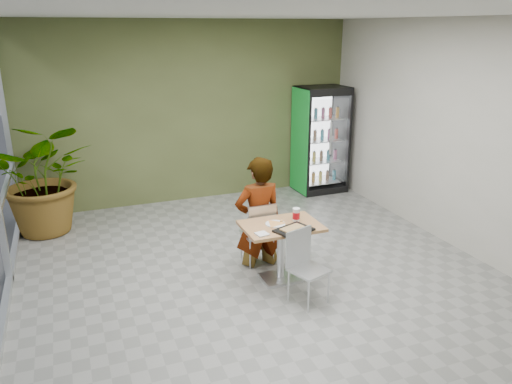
{
  "coord_description": "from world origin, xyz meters",
  "views": [
    {
      "loc": [
        -2.14,
        -5.19,
        3.07
      ],
      "look_at": [
        0.11,
        0.61,
        1.0
      ],
      "focal_mm": 35.0,
      "sensor_mm": 36.0,
      "label": 1
    }
  ],
  "objects_px": {
    "dining_table": "(281,241)",
    "chair_near": "(304,260)",
    "soda_cup": "(296,215)",
    "chair_far": "(260,229)",
    "cafeteria_tray": "(294,230)",
    "beverage_fridge": "(321,140)",
    "potted_plant": "(45,177)",
    "seated_woman": "(258,222)"
  },
  "relations": [
    {
      "from": "chair_far",
      "to": "cafeteria_tray",
      "type": "distance_m",
      "value": 0.78
    },
    {
      "from": "seated_woman",
      "to": "beverage_fridge",
      "type": "height_order",
      "value": "beverage_fridge"
    },
    {
      "from": "chair_far",
      "to": "dining_table",
      "type": "bearing_deg",
      "value": 99.48
    },
    {
      "from": "chair_near",
      "to": "potted_plant",
      "type": "bearing_deg",
      "value": 111.73
    },
    {
      "from": "seated_woman",
      "to": "cafeteria_tray",
      "type": "bearing_deg",
      "value": 99.88
    },
    {
      "from": "cafeteria_tray",
      "to": "seated_woman",
      "type": "bearing_deg",
      "value": 101.08
    },
    {
      "from": "dining_table",
      "to": "chair_near",
      "type": "height_order",
      "value": "chair_near"
    },
    {
      "from": "soda_cup",
      "to": "cafeteria_tray",
      "type": "relative_size",
      "value": 0.39
    },
    {
      "from": "dining_table",
      "to": "soda_cup",
      "type": "relative_size",
      "value": 5.76
    },
    {
      "from": "beverage_fridge",
      "to": "cafeteria_tray",
      "type": "bearing_deg",
      "value": -123.64
    },
    {
      "from": "dining_table",
      "to": "cafeteria_tray",
      "type": "relative_size",
      "value": 2.24
    },
    {
      "from": "soda_cup",
      "to": "cafeteria_tray",
      "type": "bearing_deg",
      "value": -119.97
    },
    {
      "from": "chair_near",
      "to": "cafeteria_tray",
      "type": "height_order",
      "value": "chair_near"
    },
    {
      "from": "cafeteria_tray",
      "to": "beverage_fridge",
      "type": "bearing_deg",
      "value": 57.35
    },
    {
      "from": "beverage_fridge",
      "to": "potted_plant",
      "type": "xyz_separation_m",
      "value": [
        -4.91,
        -0.34,
        -0.12
      ]
    },
    {
      "from": "seated_woman",
      "to": "potted_plant",
      "type": "relative_size",
      "value": 1.02
    },
    {
      "from": "chair_near",
      "to": "seated_woman",
      "type": "bearing_deg",
      "value": 79.36
    },
    {
      "from": "dining_table",
      "to": "potted_plant",
      "type": "xyz_separation_m",
      "value": [
        -2.72,
        2.75,
        0.34
      ]
    },
    {
      "from": "chair_far",
      "to": "seated_woman",
      "type": "relative_size",
      "value": 0.49
    },
    {
      "from": "dining_table",
      "to": "seated_woman",
      "type": "relative_size",
      "value": 0.54
    },
    {
      "from": "seated_woman",
      "to": "cafeteria_tray",
      "type": "relative_size",
      "value": 4.18
    },
    {
      "from": "potted_plant",
      "to": "chair_near",
      "type": "bearing_deg",
      "value": -49.91
    },
    {
      "from": "cafeteria_tray",
      "to": "beverage_fridge",
      "type": "xyz_separation_m",
      "value": [
        2.14,
        3.34,
        0.24
      ]
    },
    {
      "from": "seated_woman",
      "to": "soda_cup",
      "type": "bearing_deg",
      "value": 122.5
    },
    {
      "from": "dining_table",
      "to": "soda_cup",
      "type": "bearing_deg",
      "value": 12.49
    },
    {
      "from": "chair_far",
      "to": "soda_cup",
      "type": "xyz_separation_m",
      "value": [
        0.32,
        -0.44,
        0.32
      ]
    },
    {
      "from": "dining_table",
      "to": "cafeteria_tray",
      "type": "bearing_deg",
      "value": -76.68
    },
    {
      "from": "chair_far",
      "to": "cafeteria_tray",
      "type": "xyz_separation_m",
      "value": [
        0.15,
        -0.73,
        0.25
      ]
    },
    {
      "from": "potted_plant",
      "to": "dining_table",
      "type": "bearing_deg",
      "value": -45.37
    },
    {
      "from": "dining_table",
      "to": "soda_cup",
      "type": "height_order",
      "value": "soda_cup"
    },
    {
      "from": "dining_table",
      "to": "cafeteria_tray",
      "type": "height_order",
      "value": "cafeteria_tray"
    },
    {
      "from": "chair_far",
      "to": "cafeteria_tray",
      "type": "relative_size",
      "value": 2.05
    },
    {
      "from": "chair_near",
      "to": "potted_plant",
      "type": "xyz_separation_m",
      "value": [
        -2.77,
        3.29,
        0.37
      ]
    },
    {
      "from": "dining_table",
      "to": "chair_far",
      "type": "relative_size",
      "value": 1.09
    },
    {
      "from": "chair_near",
      "to": "potted_plant",
      "type": "height_order",
      "value": "potted_plant"
    },
    {
      "from": "dining_table",
      "to": "chair_far",
      "type": "distance_m",
      "value": 0.5
    },
    {
      "from": "beverage_fridge",
      "to": "potted_plant",
      "type": "relative_size",
      "value": 1.14
    },
    {
      "from": "seated_woman",
      "to": "soda_cup",
      "type": "distance_m",
      "value": 0.62
    },
    {
      "from": "chair_far",
      "to": "seated_woman",
      "type": "xyz_separation_m",
      "value": [
        -0.0,
        0.04,
        0.08
      ]
    },
    {
      "from": "potted_plant",
      "to": "seated_woman",
      "type": "bearing_deg",
      "value": -40.28
    },
    {
      "from": "beverage_fridge",
      "to": "seated_woman",
      "type": "bearing_deg",
      "value": -132.73
    },
    {
      "from": "chair_far",
      "to": "beverage_fridge",
      "type": "height_order",
      "value": "beverage_fridge"
    }
  ]
}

